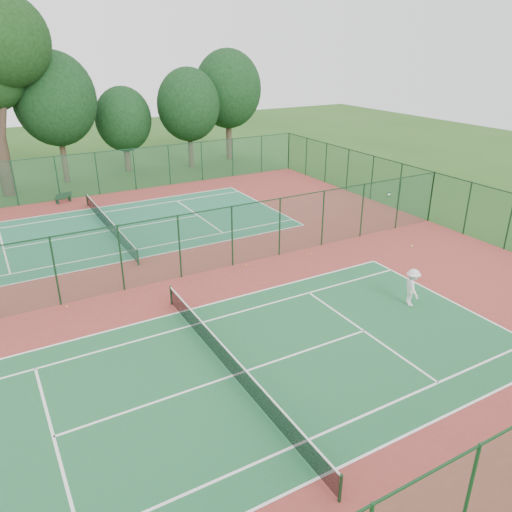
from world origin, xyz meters
The scene contains 15 objects.
ground centered at (0.00, 0.00, 0.00)m, with size 120.00×120.00×0.00m, color #254D18.
red_pad centered at (0.00, 0.00, 0.01)m, with size 40.00×36.00×0.01m, color maroon.
court_near centered at (0.00, -9.00, 0.01)m, with size 23.77×10.97×0.01m, color #1D5C33.
court_far centered at (0.00, 9.00, 0.01)m, with size 23.77×10.97×0.01m, color #206747.
fence_north centered at (0.00, 18.00, 1.76)m, with size 40.00×0.09×3.50m.
fence_east centered at (20.00, 0.00, 1.76)m, with size 0.09×36.00×3.50m.
fence_divider centered at (0.00, 0.00, 1.76)m, with size 40.00×0.09×3.50m.
tennis_net_near centered at (0.00, -9.00, 0.54)m, with size 0.10×12.90×0.97m.
tennis_net_far centered at (0.00, 9.00, 0.54)m, with size 0.10×12.90×0.97m.
player_near centered at (9.90, -8.25, 0.94)m, with size 1.18×0.68×1.83m, color silver.
bench centered at (-1.43, 17.05, 0.43)m, with size 1.37×0.85×0.81m.
stray_ball_a centered at (5.25, -0.40, 0.04)m, with size 0.07×0.07×0.07m, color yellow.
stray_ball_b centered at (9.36, -0.91, 0.04)m, with size 0.07×0.07×0.07m, color #CED431.
stray_ball_c centered at (-4.42, -0.39, 0.05)m, with size 0.07×0.07×0.07m, color #F4F438.
evergreen_row centered at (0.50, 24.25, 0.00)m, with size 39.00×5.00×12.00m, color black, non-canonical shape.
Camera 1 is at (-6.85, -22.86, 11.57)m, focal length 35.00 mm.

